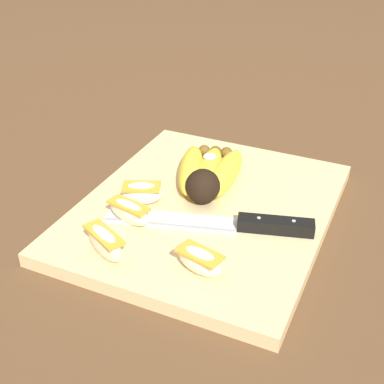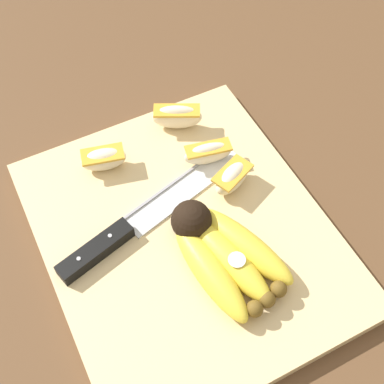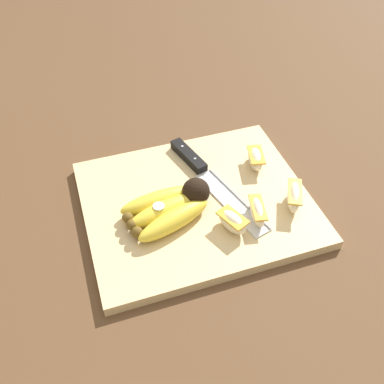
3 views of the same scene
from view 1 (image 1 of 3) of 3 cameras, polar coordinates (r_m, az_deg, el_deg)
The scene contains 8 objects.
ground_plane at distance 0.77m, azimuth 1.37°, elevation -2.11°, with size 6.00×6.00×0.00m, color brown.
cutting_board at distance 0.75m, azimuth 1.49°, elevation -2.02°, with size 0.40×0.34×0.02m, color #DBBC84.
banana_bunch at distance 0.79m, azimuth 1.64°, elevation 2.08°, with size 0.16×0.12×0.05m.
chefs_knife at distance 0.70m, azimuth 5.08°, elevation -3.44°, with size 0.10×0.28×0.02m.
apple_wedge_near at distance 0.74m, azimuth -5.48°, elevation -0.06°, with size 0.05×0.06×0.03m.
apple_wedge_middle at distance 0.65m, azimuth -9.45°, elevation -5.42°, with size 0.05×0.07×0.04m.
apple_wedge_far at distance 0.70m, azimuth -6.84°, elevation -2.14°, with size 0.03×0.07×0.03m.
apple_wedge_extra at distance 0.62m, azimuth 0.84°, elevation -7.43°, with size 0.04×0.06×0.03m.
Camera 1 is at (-0.59, -0.25, 0.43)m, focal length 49.17 mm.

